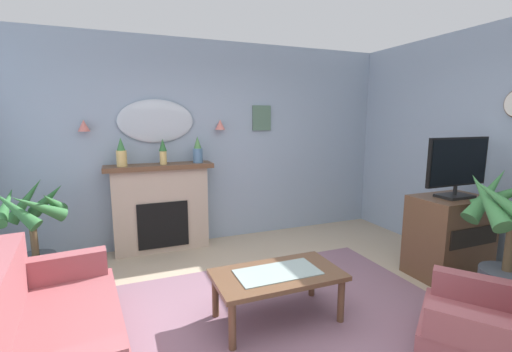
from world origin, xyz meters
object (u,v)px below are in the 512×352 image
mantel_vase_left (198,151)px  wall_sconce_right (220,125)px  mantel_vase_right (163,151)px  coffee_table (278,279)px  armchair_by_coffee_table (498,322)px  potted_plant_tall_palm (34,232)px  tv_cabinet (449,236)px  tv_flatscreen (458,166)px  wall_mirror (156,121)px  framed_picture (262,118)px  mantel_vase_centre (121,153)px  potted_plant_corner_palm (511,236)px  wall_sconce_left (84,126)px  floral_couch (41,323)px  fireplace (161,208)px

mantel_vase_left → wall_sconce_right: size_ratio=2.51×
mantel_vase_right → coffee_table: mantel_vase_right is taller
armchair_by_coffee_table → potted_plant_tall_palm: size_ratio=1.00×
tv_cabinet → tv_flatscreen: size_ratio=1.07×
armchair_by_coffee_table → wall_mirror: bearing=121.2°
wall_sconce_right → coffee_table: wall_sconce_right is taller
framed_picture → potted_plant_tall_palm: size_ratio=0.32×
framed_picture → mantel_vase_centre: bearing=-174.7°
wall_sconce_right → potted_plant_corner_palm: bearing=-56.1°
wall_sconce_left → tv_cabinet: (3.72, -2.06, -1.21)m
tv_cabinet → potted_plant_corner_palm: 0.78m
wall_mirror → framed_picture: (1.50, 0.01, 0.04)m
mantel_vase_right → wall_sconce_left: bearing=172.4°
wall_mirror → floral_couch: size_ratio=0.54×
wall_sconce_right → armchair_by_coffee_table: wall_sconce_right is taller
mantel_vase_left → floral_couch: (-1.56, -1.91, -0.99)m
floral_couch → fireplace: bearing=61.2°
wall_sconce_left → mantel_vase_centre: bearing=-16.7°
wall_sconce_right → potted_plant_tall_palm: wall_sconce_right is taller
fireplace → armchair_by_coffee_table: fireplace is taller
mantel_vase_centre → mantel_vase_left: mantel_vase_centre is taller
armchair_by_coffee_table → potted_plant_tall_palm: potted_plant_tall_palm is taller
mantel_vase_centre → framed_picture: framed_picture is taller
tv_flatscreen → potted_plant_tall_palm: 4.51m
wall_sconce_left → floral_couch: wall_sconce_left is taller
wall_sconce_right → floral_couch: 3.09m
wall_mirror → tv_cabinet: wall_mirror is taller
potted_plant_corner_palm → potted_plant_tall_palm: 4.61m
floral_couch → tv_cabinet: bearing=-0.5°
coffee_table → potted_plant_tall_palm: size_ratio=0.97×
wall_sconce_left → tv_cabinet: size_ratio=0.16×
wall_sconce_right → armchair_by_coffee_table: (1.12, -3.21, -1.35)m
floral_couch → mantel_vase_left: bearing=50.7°
coffee_table → potted_plant_tall_palm: potted_plant_tall_palm is taller
mantel_vase_left → mantel_vase_right: bearing=-180.0°
fireplace → tv_flatscreen: tv_flatscreen is taller
framed_picture → coffee_table: bearing=-109.4°
wall_mirror → coffee_table: bearing=-71.8°
wall_mirror → potted_plant_corner_palm: size_ratio=0.72×
mantel_vase_left → wall_sconce_right: wall_sconce_right is taller
coffee_table → floral_couch: 1.79m
fireplace → mantel_vase_right: (0.05, -0.03, 0.76)m
coffee_table → potted_plant_corner_palm: size_ratio=0.83×
mantel_vase_right → wall_mirror: (-0.05, 0.17, 0.37)m
mantel_vase_right → tv_flatscreen: (2.82, -1.96, -0.09)m
mantel_vase_right → potted_plant_tall_palm: 1.67m
wall_mirror → potted_plant_tall_palm: 1.88m
wall_sconce_right → floral_couch: (-1.91, -2.03, -1.34)m
fireplace → wall_sconce_right: size_ratio=9.71×
mantel_vase_centre → potted_plant_corner_palm: bearing=-40.0°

